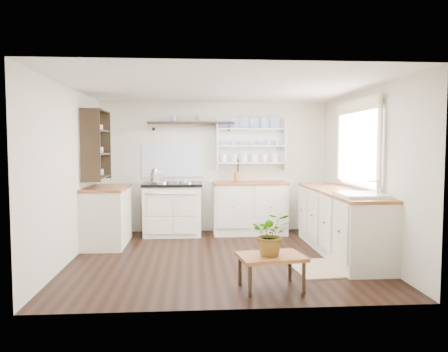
{
  "coord_description": "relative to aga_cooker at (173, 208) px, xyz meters",
  "views": [
    {
      "loc": [
        -0.38,
        -5.86,
        1.53
      ],
      "look_at": [
        0.06,
        0.25,
        1.1
      ],
      "focal_mm": 35.0,
      "sensor_mm": 36.0,
      "label": 1
    }
  ],
  "objects": [
    {
      "name": "wall_back",
      "position": [
        0.73,
        0.33,
        0.7
      ],
      "size": [
        4.0,
        0.02,
        2.3
      ],
      "primitive_type": "cube",
      "color": "silver",
      "rests_on": "ground"
    },
    {
      "name": "belfast_sink",
      "position": [
        2.43,
        -2.22,
        0.35
      ],
      "size": [
        0.55,
        0.6,
        0.45
      ],
      "color": "white",
      "rests_on": "right_cabinets"
    },
    {
      "name": "floor_rug",
      "position": [
        1.87,
        -2.22,
        -0.45
      ],
      "size": [
        0.63,
        0.9,
        0.02
      ],
      "primitive_type": "cube",
      "rotation": [
        0.0,
        0.0,
        0.09
      ],
      "color": "#846A4C",
      "rests_on": "floor"
    },
    {
      "name": "plate_rack",
      "position": [
        1.38,
        0.29,
        1.1
      ],
      "size": [
        1.2,
        0.22,
        0.9
      ],
      "color": "white",
      "rests_on": "wall_back"
    },
    {
      "name": "left_cabinets",
      "position": [
        -0.97,
        -0.67,
        0.01
      ],
      "size": [
        0.62,
        1.13,
        0.9
      ],
      "color": "beige",
      "rests_on": "floor"
    },
    {
      "name": "utensil_crock",
      "position": [
        1.12,
        0.11,
        0.54
      ],
      "size": [
        0.14,
        0.14,
        0.16
      ],
      "primitive_type": "cylinder",
      "color": "#AC6D3F",
      "rests_on": "back_cabinets"
    },
    {
      "name": "high_shelf",
      "position": [
        0.33,
        0.21,
        1.45
      ],
      "size": [
        1.5,
        0.29,
        0.16
      ],
      "color": "black",
      "rests_on": "wall_back"
    },
    {
      "name": "wall_right",
      "position": [
        2.73,
        -1.57,
        0.7
      ],
      "size": [
        0.02,
        3.8,
        2.3
      ],
      "primitive_type": "cube",
      "color": "silver",
      "rests_on": "ground"
    },
    {
      "name": "floor",
      "position": [
        0.73,
        -1.57,
        -0.45
      ],
      "size": [
        4.0,
        3.8,
        0.01
      ],
      "primitive_type": "cube",
      "color": "black",
      "rests_on": "ground"
    },
    {
      "name": "ceiling",
      "position": [
        0.73,
        -1.57,
        1.85
      ],
      "size": [
        4.0,
        3.8,
        0.01
      ],
      "primitive_type": "cube",
      "color": "white",
      "rests_on": "wall_back"
    },
    {
      "name": "right_cabinets",
      "position": [
        2.43,
        -1.47,
        0.0
      ],
      "size": [
        0.62,
        2.43,
        0.9
      ],
      "color": "beige",
      "rests_on": "floor"
    },
    {
      "name": "wall_left",
      "position": [
        -1.27,
        -1.57,
        0.7
      ],
      "size": [
        0.02,
        3.8,
        2.3
      ],
      "primitive_type": "cube",
      "color": "silver",
      "rests_on": "ground"
    },
    {
      "name": "center_table",
      "position": [
        1.17,
        -2.92,
        -0.13
      ],
      "size": [
        0.75,
        0.59,
        0.37
      ],
      "rotation": [
        0.0,
        0.0,
        0.16
      ],
      "color": "brown",
      "rests_on": "floor"
    },
    {
      "name": "left_shelving",
      "position": [
        -1.11,
        -0.67,
        1.1
      ],
      "size": [
        0.28,
        0.8,
        1.05
      ],
      "primitive_type": "cube",
      "color": "black",
      "rests_on": "wall_left"
    },
    {
      "name": "window",
      "position": [
        2.67,
        -1.42,
        1.11
      ],
      "size": [
        0.08,
        1.55,
        1.22
      ],
      "color": "white",
      "rests_on": "wall_right"
    },
    {
      "name": "potted_plant",
      "position": [
        1.17,
        -2.92,
        0.14
      ],
      "size": [
        0.45,
        0.4,
        0.46
      ],
      "primitive_type": "imported",
      "rotation": [
        0.0,
        0.0,
        -0.1
      ],
      "color": "#3F7233",
      "rests_on": "center_table"
    },
    {
      "name": "kettle",
      "position": [
        -0.28,
        -0.12,
        0.59
      ],
      "size": [
        0.18,
        0.18,
        0.23
      ],
      "primitive_type": null,
      "color": "silver",
      "rests_on": "aga_cooker"
    },
    {
      "name": "back_cabinets",
      "position": [
        1.33,
        0.03,
        0.01
      ],
      "size": [
        1.27,
        0.63,
        0.9
      ],
      "color": "beige",
      "rests_on": "floor"
    },
    {
      "name": "aga_cooker",
      "position": [
        0.0,
        0.0,
        0.0
      ],
      "size": [
        1.0,
        0.7,
        0.92
      ],
      "color": "white",
      "rests_on": "floor"
    }
  ]
}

